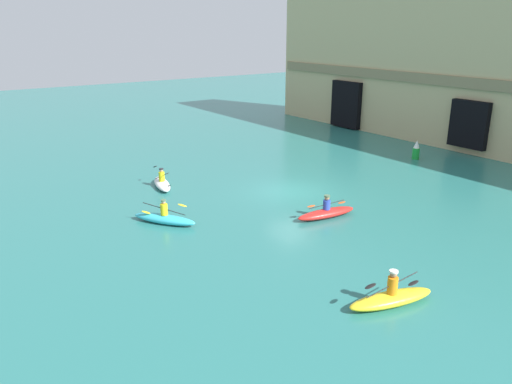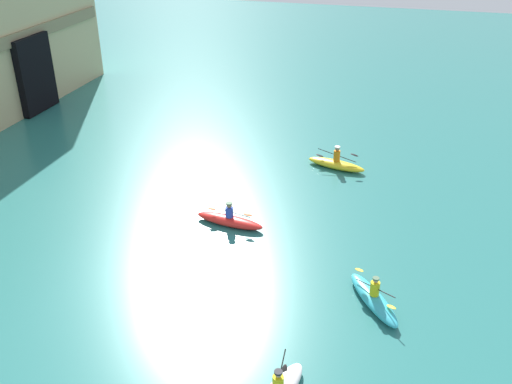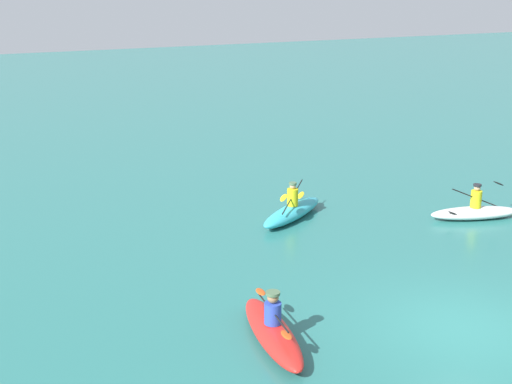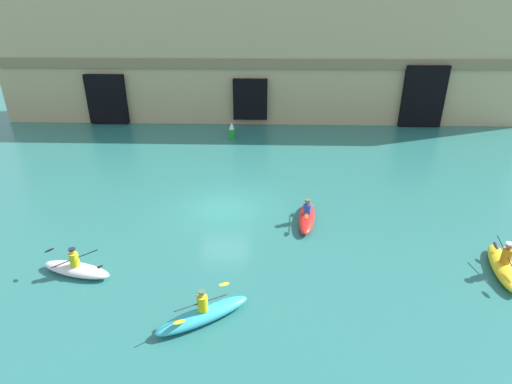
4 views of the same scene
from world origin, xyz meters
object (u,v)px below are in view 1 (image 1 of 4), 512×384
Objects in this scene: kayak_white at (162,183)px; kayak_yellow at (391,298)px; kayak_red at (326,213)px; marker_buoy at (416,150)px; kayak_cyan at (165,218)px.

kayak_yellow reaches higher than kayak_white.
kayak_yellow reaches higher than kayak_red.
kayak_yellow is 20.42m from marker_buoy.
kayak_red is 1.06× the size of kayak_cyan.
kayak_white is 2.22× the size of marker_buoy.
kayak_white is 10.09m from kayak_red.
marker_buoy is at bearing -89.15° from kayak_white.
kayak_white is at bearing -104.22° from marker_buoy.
marker_buoy reaches higher than kayak_white.
kayak_cyan is at bearing 170.97° from kayak_white.
kayak_yellow is 2.47× the size of marker_buoy.
kayak_red is 13.71m from marker_buoy.
marker_buoy is (-4.69, 12.88, 0.36)m from kayak_red.
kayak_cyan is at bearing -61.15° from kayak_yellow.
kayak_white is at bearing -57.87° from kayak_cyan.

